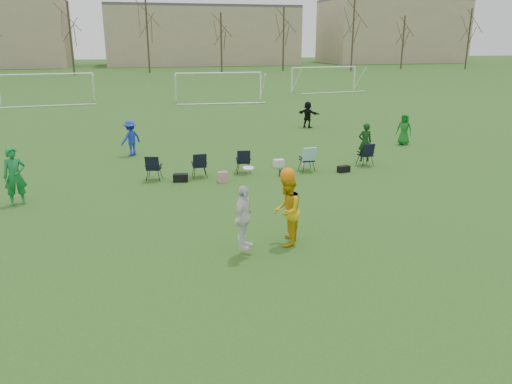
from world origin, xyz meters
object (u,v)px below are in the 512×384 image
object	(u,v)px
fielder_blue	(131,138)
goal_mid	(219,79)
center_contest	(273,212)
goal_left	(47,80)
fielder_green_far	(404,129)
fielder_black	(308,115)
fielder_green_near	(15,176)
goal_right	(324,72)

from	to	relation	value
fielder_blue	goal_mid	distance (m)	20.96
center_contest	goal_mid	size ratio (longest dim) A/B	0.31
center_contest	goal_left	world-z (taller)	goal_left
fielder_green_far	goal_left	world-z (taller)	goal_left
goal_left	goal_mid	bearing A→B (deg)	-13.13
center_contest	goal_mid	distance (m)	31.67
fielder_green_far	center_contest	xyz separation A→B (m)	(-10.12, -11.01, 0.19)
fielder_black	fielder_blue	bearing A→B (deg)	77.36
fielder_blue	goal_mid	size ratio (longest dim) A/B	0.22
fielder_green_far	center_contest	distance (m)	14.96
fielder_blue	center_contest	world-z (taller)	center_contest
fielder_blue	goal_left	size ratio (longest dim) A/B	0.22
fielder_black	fielder_green_far	bearing A→B (deg)	167.60
fielder_green_near	fielder_blue	bearing A→B (deg)	44.35
goal_left	fielder_blue	bearing A→B (deg)	-78.44
goal_mid	fielder_green_near	bearing A→B (deg)	-109.57
fielder_blue	fielder_green_far	size ratio (longest dim) A/B	1.03
center_contest	fielder_black	bearing A→B (deg)	67.36
fielder_green_near	goal_mid	distance (m)	28.30
center_contest	goal_mid	xyz separation A→B (m)	(4.23, 31.37, 0.94)
fielder_black	goal_right	xyz separation A→B (m)	(9.12, 20.32, 1.13)
fielder_blue	fielder_black	distance (m)	11.70
fielder_green_near	goal_mid	size ratio (longest dim) A/B	0.26
fielder_green_far	center_contest	world-z (taller)	center_contest
fielder_green_far	goal_right	xyz separation A→B (m)	(6.11, 26.36, 1.13)
goal_mid	goal_right	world-z (taller)	same
fielder_green_near	fielder_black	xyz separation A→B (m)	(14.19, 11.60, -0.16)
fielder_green_near	fielder_black	distance (m)	18.33
fielder_green_near	fielder_blue	xyz separation A→B (m)	(3.70, 6.43, -0.14)
goal_left	fielder_black	bearing A→B (deg)	-49.04
fielder_blue	goal_mid	xyz separation A→B (m)	(7.61, 19.50, 1.11)
fielder_green_near	goal_right	bearing A→B (deg)	38.15
fielder_blue	center_contest	xyz separation A→B (m)	(3.38, -11.87, 0.17)
fielder_green_near	goal_left	xyz separation A→B (m)	(-2.69, 27.93, 0.97)
fielder_green_far	goal_mid	xyz separation A→B (m)	(-5.89, 20.36, 1.13)
fielder_green_near	fielder_black	size ratio (longest dim) A/B	1.21
goal_mid	fielder_blue	bearing A→B (deg)	-107.31
goal_mid	center_contest	bearing A→B (deg)	-93.67
fielder_black	goal_left	size ratio (longest dim) A/B	0.21
fielder_green_near	fielder_green_far	world-z (taller)	fielder_green_near
fielder_blue	goal_right	bearing A→B (deg)	-165.67
fielder_green_far	goal_left	distance (m)	29.95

